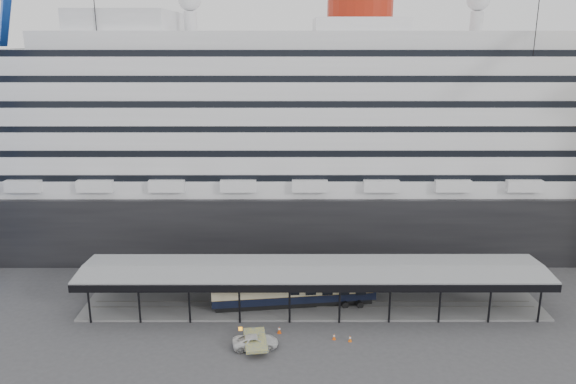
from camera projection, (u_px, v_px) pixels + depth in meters
name	position (u px, v px, depth m)	size (l,w,h in m)	color
ground	(315.00, 326.00, 64.34)	(200.00, 200.00, 0.00)	#39393C
cruise_ship	(307.00, 125.00, 90.36)	(130.00, 30.00, 43.90)	black
platform_canopy	(313.00, 289.00, 68.54)	(56.00, 9.18, 5.30)	slate
port_truck	(255.00, 342.00, 59.77)	(2.24, 4.85, 1.35)	silver
pullman_carriage	(294.00, 288.00, 68.52)	(20.21, 5.05, 19.68)	black
traffic_cone_left	(279.00, 330.00, 62.74)	(0.46, 0.46, 0.84)	#D4480B
traffic_cone_mid	(350.00, 338.00, 61.01)	(0.46, 0.46, 0.73)	orange
traffic_cone_right	(334.00, 337.00, 61.42)	(0.46, 0.46, 0.70)	#FA5C0D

